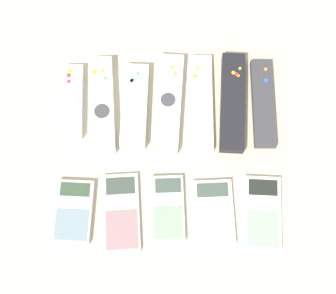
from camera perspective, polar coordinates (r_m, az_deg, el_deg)
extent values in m
plane|color=#B2A88E|center=(1.08, -0.01, -1.72)|extent=(3.00, 3.00, 0.00)
cube|color=#B7B7BC|center=(1.13, -9.65, 4.61)|extent=(0.05, 0.15, 0.02)
cylinder|color=#99999E|center=(1.12, -9.74, 4.94)|extent=(0.03, 0.03, 0.00)
cylinder|color=red|center=(1.14, -10.03, 6.61)|extent=(0.01, 0.01, 0.00)
cylinder|color=red|center=(1.14, -10.03, 7.22)|extent=(0.01, 0.01, 0.00)
cylinder|color=yellow|center=(1.15, -9.89, 7.68)|extent=(0.01, 0.01, 0.00)
cube|color=white|center=(1.12, -6.67, 4.31)|extent=(0.06, 0.20, 0.03)
cylinder|color=#38383D|center=(1.10, -6.73, 3.68)|extent=(0.03, 0.03, 0.00)
cylinder|color=green|center=(1.12, -6.35, 6.95)|extent=(0.01, 0.01, 0.00)
cylinder|color=orange|center=(1.13, -7.45, 7.60)|extent=(0.01, 0.01, 0.00)
cylinder|color=silver|center=(1.12, -7.30, 6.71)|extent=(0.01, 0.01, 0.00)
cylinder|color=yellow|center=(1.13, -6.63, 7.77)|extent=(0.01, 0.01, 0.00)
cube|color=white|center=(1.11, -3.39, 4.19)|extent=(0.05, 0.17, 0.03)
cylinder|color=silver|center=(1.10, -3.43, 4.44)|extent=(0.03, 0.03, 0.00)
cylinder|color=red|center=(1.12, -3.72, 6.68)|extent=(0.01, 0.01, 0.00)
cylinder|color=green|center=(1.12, -3.56, 6.81)|extent=(0.01, 0.01, 0.00)
cylinder|color=blue|center=(1.12, -3.70, 6.79)|extent=(0.01, 0.01, 0.00)
cylinder|color=green|center=(1.12, -3.07, 7.47)|extent=(0.01, 0.01, 0.00)
cube|color=#B7B7BC|center=(1.11, 0.08, 4.51)|extent=(0.07, 0.21, 0.02)
cylinder|color=#38383D|center=(1.10, 0.09, 4.84)|extent=(0.03, 0.03, 0.00)
cylinder|color=yellow|center=(1.13, 0.76, 7.44)|extent=(0.01, 0.01, 0.00)
cylinder|color=yellow|center=(1.13, 0.49, 8.10)|extent=(0.01, 0.01, 0.00)
cube|color=white|center=(1.12, 3.40, 4.53)|extent=(0.04, 0.20, 0.02)
cylinder|color=orange|center=(1.13, 2.81, 7.20)|extent=(0.01, 0.01, 0.00)
cylinder|color=orange|center=(1.14, 3.04, 8.05)|extent=(0.01, 0.01, 0.00)
cube|color=black|center=(1.12, 6.59, 4.51)|extent=(0.06, 0.21, 0.03)
cylinder|color=red|center=(1.13, 6.97, 7.34)|extent=(0.01, 0.01, 0.00)
cylinder|color=yellow|center=(1.13, 6.68, 7.48)|extent=(0.01, 0.01, 0.00)
cylinder|color=yellow|center=(1.14, 7.36, 7.89)|extent=(0.01, 0.01, 0.00)
cylinder|color=orange|center=(1.13, 7.19, 7.17)|extent=(0.01, 0.01, 0.00)
cube|color=#333338|center=(1.13, 9.65, 4.37)|extent=(0.04, 0.18, 0.02)
cylinder|color=blue|center=(1.14, 9.96, 6.62)|extent=(0.01, 0.01, 0.00)
cylinder|color=orange|center=(1.15, 9.93, 7.75)|extent=(0.01, 0.01, 0.00)
cube|color=#B2B2B7|center=(1.07, -9.59, -6.41)|extent=(0.07, 0.12, 0.02)
cube|color=#2D422D|center=(1.07, -9.45, -4.24)|extent=(0.06, 0.03, 0.00)
cube|color=slate|center=(1.06, -9.81, -7.74)|extent=(0.06, 0.06, 0.00)
cube|color=#B2B2B7|center=(1.06, -4.78, -6.61)|extent=(0.08, 0.15, 0.01)
cube|color=#333D33|center=(1.06, -4.88, -3.93)|extent=(0.06, 0.04, 0.00)
cube|color=gray|center=(1.05, -4.75, -8.34)|extent=(0.06, 0.08, 0.00)
cube|color=#B2B2B7|center=(1.06, -0.16, -6.23)|extent=(0.06, 0.13, 0.01)
cube|color=#38473D|center=(1.06, -0.22, -3.93)|extent=(0.05, 0.03, 0.00)
cube|color=gray|center=(1.04, -0.12, -7.67)|extent=(0.05, 0.06, 0.00)
cube|color=silver|center=(1.06, 4.64, -6.66)|extent=(0.08, 0.13, 0.01)
cube|color=#38473D|center=(1.06, 4.52, -4.39)|extent=(0.06, 0.03, 0.00)
cube|color=#B0B092|center=(1.05, 4.77, -8.09)|extent=(0.07, 0.06, 0.00)
cube|color=silver|center=(1.07, 9.57, -6.61)|extent=(0.07, 0.14, 0.01)
cube|color=black|center=(1.08, 9.62, -4.11)|extent=(0.06, 0.03, 0.00)
cube|color=gray|center=(1.06, 9.62, -8.22)|extent=(0.06, 0.07, 0.00)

